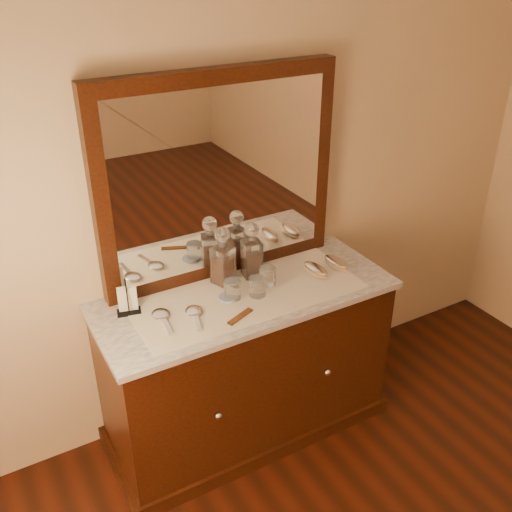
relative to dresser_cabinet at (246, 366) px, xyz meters
name	(u,v)px	position (x,y,z in m)	size (l,w,h in m)	color
dresser_cabinet	(246,366)	(0.00, 0.00, 0.00)	(1.40, 0.55, 0.82)	black
dresser_plinth	(247,419)	(0.00, 0.00, -0.37)	(1.46, 0.59, 0.08)	black
knob_left	(218,416)	(-0.30, -0.28, 0.04)	(0.04, 0.04, 0.04)	silver
knob_right	(327,372)	(0.30, -0.28, 0.04)	(0.04, 0.04, 0.04)	silver
marble_top	(246,296)	(0.00, 0.00, 0.42)	(1.44, 0.59, 0.03)	white
mirror_frame	(219,178)	(0.00, 0.25, 0.94)	(1.20, 0.08, 1.00)	black
mirror_glass	(223,180)	(0.00, 0.21, 0.94)	(1.06, 0.01, 0.86)	white
lace_runner	(248,295)	(0.00, -0.02, 0.44)	(1.10, 0.45, 0.00)	silver
pin_dish	(228,298)	(-0.10, -0.01, 0.45)	(0.08, 0.08, 0.01)	silver
comb	(240,316)	(-0.12, -0.17, 0.45)	(0.15, 0.03, 0.01)	brown
napkin_rack	(128,301)	(-0.53, 0.12, 0.50)	(0.12, 0.09, 0.16)	black
decanter_left	(223,262)	(-0.05, 0.14, 0.56)	(0.12, 0.12, 0.30)	maroon
decanter_right	(252,255)	(0.11, 0.13, 0.56)	(0.10, 0.10, 0.29)	maroon
brush_near	(316,270)	(0.39, -0.02, 0.47)	(0.09, 0.17, 0.04)	tan
brush_far	(336,263)	(0.52, -0.01, 0.47)	(0.08, 0.16, 0.04)	tan
hand_mirror_outer	(162,316)	(-0.42, 0.00, 0.45)	(0.09, 0.21, 0.02)	silver
hand_mirror_inner	(195,313)	(-0.29, -0.05, 0.45)	(0.10, 0.21, 0.02)	silver
tumblers	(253,284)	(0.03, -0.01, 0.49)	(0.28, 0.14, 0.09)	white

